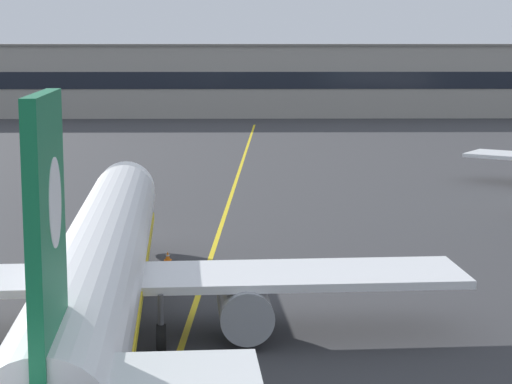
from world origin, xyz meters
TOP-DOWN VIEW (x-y plane):
  - taxiway_centreline at (0.00, 30.00)m, footprint 7.97×179.85m
  - airliner_foreground at (-4.24, 12.83)m, footprint 32.24×41.52m
  - safety_cone_by_nose_gear at (-2.57, 28.41)m, footprint 0.44×0.44m
  - terminal_building at (0.58, 137.31)m, footprint 148.50×12.40m

SIDE VIEW (x-z plane):
  - taxiway_centreline at x=0.00m, z-range 0.00..0.01m
  - safety_cone_by_nose_gear at x=-2.57m, z-range -0.02..0.53m
  - airliner_foreground at x=-4.24m, z-range -2.46..9.19m
  - terminal_building at x=0.58m, z-range 0.01..12.24m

